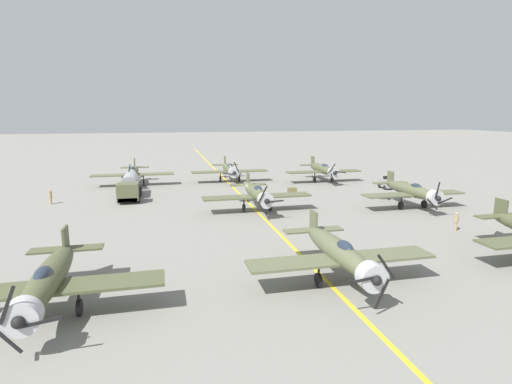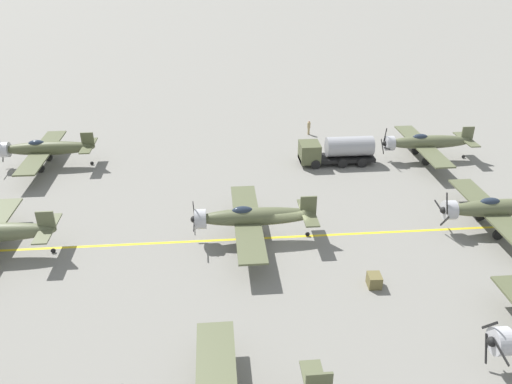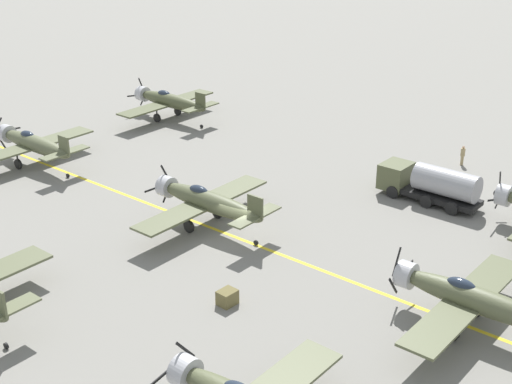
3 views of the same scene
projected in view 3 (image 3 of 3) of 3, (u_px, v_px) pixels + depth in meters
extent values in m
plane|color=gray|center=(239.00, 238.00, 49.68)|extent=(400.00, 400.00, 0.00)
cube|color=yellow|center=(239.00, 238.00, 49.68)|extent=(0.30, 160.00, 0.01)
ellipsoid|color=#585D3F|center=(480.00, 301.00, 38.42)|extent=(1.50, 9.50, 1.42)
cylinder|color=#B7B7BC|center=(406.00, 275.00, 41.02)|extent=(1.58, 0.90, 1.58)
ellipsoid|color=#232D3D|center=(461.00, 285.00, 38.86)|extent=(0.80, 1.70, 0.76)
cube|color=#585D3F|center=(466.00, 301.00, 39.00)|extent=(12.00, 2.10, 0.16)
sphere|color=black|center=(399.00, 272.00, 41.31)|extent=(0.56, 0.56, 0.56)
cube|color=black|center=(393.00, 286.00, 41.21)|extent=(1.17, 0.06, 1.48)
cube|color=black|center=(406.00, 268.00, 41.97)|extent=(1.75, 0.06, 0.36)
cube|color=black|center=(397.00, 262.00, 40.75)|extent=(0.81, 0.06, 1.67)
cylinder|color=black|center=(453.00, 323.00, 38.19)|extent=(0.14, 0.14, 1.26)
cylinder|color=black|center=(451.00, 333.00, 38.44)|extent=(0.22, 0.90, 0.90)
cylinder|color=black|center=(476.00, 300.00, 40.31)|extent=(0.14, 0.14, 1.26)
cylinder|color=black|center=(475.00, 309.00, 40.56)|extent=(0.22, 0.90, 0.90)
ellipsoid|color=#5D6244|center=(36.00, 144.00, 61.58)|extent=(1.50, 9.50, 1.42)
cylinder|color=#B7B7BC|center=(7.00, 133.00, 64.18)|extent=(1.58, 0.90, 1.58)
ellipsoid|color=#232D3D|center=(27.00, 135.00, 62.03)|extent=(0.80, 1.70, 0.76)
cube|color=#5D6244|center=(31.00, 146.00, 62.16)|extent=(12.00, 2.10, 0.16)
cube|color=#5D6244|center=(65.00, 153.00, 59.14)|extent=(4.40, 1.10, 0.12)
cube|color=#5D6244|center=(64.00, 145.00, 58.88)|extent=(0.14, 1.30, 1.60)
sphere|color=black|center=(4.00, 132.00, 64.47)|extent=(0.56, 0.56, 0.56)
cube|color=black|center=(1.00, 142.00, 64.54)|extent=(0.83, 0.06, 1.66)
cube|color=black|center=(12.00, 129.00, 65.05)|extent=(1.75, 0.06, 0.33)
cylinder|color=black|center=(17.00, 157.00, 61.35)|extent=(0.14, 0.14, 1.26)
cylinder|color=black|center=(18.00, 164.00, 61.60)|extent=(0.22, 0.90, 0.90)
cylinder|color=black|center=(47.00, 148.00, 63.48)|extent=(0.14, 0.14, 1.26)
cylinder|color=black|center=(47.00, 155.00, 63.73)|extent=(0.22, 0.90, 0.90)
cylinder|color=black|center=(68.00, 175.00, 59.91)|extent=(0.12, 0.36, 0.36)
cylinder|color=#B7B7BC|center=(504.00, 195.00, 51.48)|extent=(1.57, 0.90, 1.58)
sphere|color=black|center=(497.00, 193.00, 51.77)|extent=(0.56, 0.56, 0.56)
cube|color=black|center=(492.00, 200.00, 51.27)|extent=(1.72, 0.06, 0.62)
cube|color=black|center=(500.00, 198.00, 52.46)|extent=(1.36, 0.06, 1.31)
cube|color=black|center=(500.00, 182.00, 51.58)|extent=(0.55, 0.06, 1.73)
ellipsoid|color=#565B3D|center=(211.00, 202.00, 50.37)|extent=(1.50, 9.50, 1.42)
cylinder|color=#B7B7BC|center=(167.00, 186.00, 52.96)|extent=(1.58, 0.90, 1.58)
ellipsoid|color=#232D3D|center=(199.00, 191.00, 50.81)|extent=(0.80, 1.70, 0.76)
cube|color=#565B3D|center=(203.00, 204.00, 50.94)|extent=(12.00, 2.10, 0.16)
cube|color=#565B3D|center=(255.00, 216.00, 47.92)|extent=(4.40, 1.10, 0.12)
cube|color=#565B3D|center=(255.00, 207.00, 47.66)|extent=(0.14, 1.30, 1.60)
sphere|color=black|center=(162.00, 185.00, 53.25)|extent=(0.56, 0.56, 0.56)
cube|color=black|center=(166.00, 174.00, 53.23)|extent=(0.93, 0.06, 1.62)
cube|color=black|center=(154.00, 189.00, 52.65)|extent=(1.75, 0.06, 0.21)
cube|color=black|center=(167.00, 192.00, 53.88)|extent=(1.06, 0.06, 1.55)
cylinder|color=black|center=(189.00, 218.00, 50.13)|extent=(0.14, 0.14, 1.26)
cylinder|color=black|center=(189.00, 226.00, 50.38)|extent=(0.22, 0.90, 0.90)
cylinder|color=black|center=(217.00, 205.00, 52.26)|extent=(0.14, 0.14, 1.26)
cylinder|color=black|center=(218.00, 213.00, 52.51)|extent=(0.22, 0.90, 0.90)
cylinder|color=black|center=(256.00, 243.00, 48.69)|extent=(0.12, 0.36, 0.36)
cube|color=#5A5F41|center=(0.00, 313.00, 37.06)|extent=(4.40, 1.10, 0.12)
cylinder|color=black|center=(6.00, 346.00, 37.83)|extent=(0.12, 0.36, 0.36)
cylinder|color=#B7B7BC|center=(185.00, 372.00, 32.85)|extent=(1.57, 0.90, 1.58)
sphere|color=black|center=(178.00, 367.00, 33.15)|extent=(0.56, 0.56, 0.56)
cube|color=black|center=(183.00, 378.00, 33.69)|extent=(0.76, 0.06, 1.68)
cube|color=black|center=(185.00, 350.00, 33.26)|extent=(1.20, 0.06, 1.45)
cube|color=black|center=(164.00, 374.00, 32.48)|extent=(1.75, 0.06, 0.40)
ellipsoid|color=#4E5334|center=(172.00, 101.00, 73.73)|extent=(1.50, 9.50, 1.42)
cylinder|color=#B7B7BC|center=(143.00, 94.00, 76.32)|extent=(1.58, 0.90, 1.58)
ellipsoid|color=#232D3D|center=(164.00, 94.00, 74.17)|extent=(0.80, 1.70, 0.76)
cube|color=#4E5334|center=(167.00, 103.00, 74.31)|extent=(12.00, 2.10, 0.16)
cube|color=#4E5334|center=(201.00, 107.00, 71.28)|extent=(4.40, 1.10, 0.12)
cube|color=#4E5334|center=(200.00, 101.00, 71.02)|extent=(0.14, 1.30, 1.60)
sphere|color=black|center=(140.00, 93.00, 76.62)|extent=(0.56, 0.56, 0.56)
cube|color=black|center=(134.00, 96.00, 76.05)|extent=(1.75, 0.06, 0.37)
cube|color=black|center=(144.00, 98.00, 77.27)|extent=(1.18, 0.06, 1.47)
cube|color=black|center=(141.00, 85.00, 76.53)|extent=(0.80, 0.06, 1.67)
cylinder|color=black|center=(157.00, 112.00, 73.49)|extent=(0.14, 0.14, 1.26)
cylinder|color=black|center=(157.00, 118.00, 73.75)|extent=(0.22, 0.90, 0.90)
cylinder|color=black|center=(177.00, 106.00, 75.62)|extent=(0.14, 0.14, 1.26)
cylinder|color=black|center=(178.00, 111.00, 75.87)|extent=(0.22, 0.90, 0.90)
cylinder|color=black|center=(202.00, 126.00, 72.05)|extent=(0.12, 0.36, 0.36)
cube|color=black|center=(429.00, 194.00, 55.26)|extent=(2.25, 8.00, 0.40)
cube|color=#515638|center=(396.00, 175.00, 56.67)|extent=(2.50, 2.08, 2.00)
cylinder|color=#9E9EA3|center=(446.00, 183.00, 53.98)|extent=(2.10, 4.96, 2.10)
cylinder|color=black|center=(393.00, 192.00, 55.92)|extent=(0.30, 1.00, 1.00)
cylinder|color=black|center=(407.00, 183.00, 57.60)|extent=(0.30, 1.00, 1.00)
cylinder|color=black|center=(426.00, 201.00, 54.24)|extent=(0.30, 1.00, 1.00)
cylinder|color=black|center=(440.00, 192.00, 55.92)|extent=(0.30, 1.00, 1.00)
cylinder|color=black|center=(452.00, 209.00, 53.02)|extent=(0.30, 1.00, 1.00)
cylinder|color=black|center=(465.00, 199.00, 54.71)|extent=(0.30, 1.00, 1.00)
cylinder|color=tan|center=(462.00, 160.00, 62.51)|extent=(0.26, 0.26, 0.84)
cylinder|color=tan|center=(463.00, 152.00, 62.20)|extent=(0.38, 0.38, 0.70)
sphere|color=tan|center=(464.00, 147.00, 62.02)|extent=(0.23, 0.23, 0.23)
cube|color=brown|center=(227.00, 297.00, 41.74)|extent=(1.14, 0.96, 0.91)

